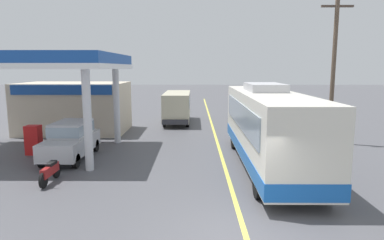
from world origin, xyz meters
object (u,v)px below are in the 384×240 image
object	(u,v)px
pedestrian_near_pump	(79,131)
car_at_pump	(71,138)
motorcycle_parked_forecourt	(50,171)
minibus_opposing_lane	(177,105)
coach_bus_main	(268,128)

from	to	relation	value
pedestrian_near_pump	car_at_pump	bearing A→B (deg)	-79.98
motorcycle_parked_forecourt	minibus_opposing_lane	bearing A→B (deg)	73.78
coach_bus_main	car_at_pump	world-z (taller)	coach_bus_main
coach_bus_main	minibus_opposing_lane	distance (m)	12.95
coach_bus_main	minibus_opposing_lane	xyz separation A→B (m)	(-4.70, 12.06, -0.25)
coach_bus_main	motorcycle_parked_forecourt	bearing A→B (deg)	-165.00
car_at_pump	pedestrian_near_pump	distance (m)	2.23
minibus_opposing_lane	pedestrian_near_pump	bearing A→B (deg)	-119.87
coach_bus_main	minibus_opposing_lane	size ratio (longest dim) A/B	1.80
motorcycle_parked_forecourt	pedestrian_near_pump	size ratio (longest dim) A/B	1.08
minibus_opposing_lane	pedestrian_near_pump	xyz separation A→B (m)	(-5.02, -8.73, -0.54)
coach_bus_main	motorcycle_parked_forecourt	xyz separation A→B (m)	(-8.90, -2.39, -1.28)
minibus_opposing_lane	motorcycle_parked_forecourt	size ratio (longest dim) A/B	3.41
car_at_pump	pedestrian_near_pump	size ratio (longest dim) A/B	2.53
car_at_pump	pedestrian_near_pump	world-z (taller)	car_at_pump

